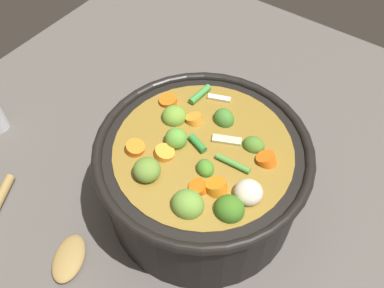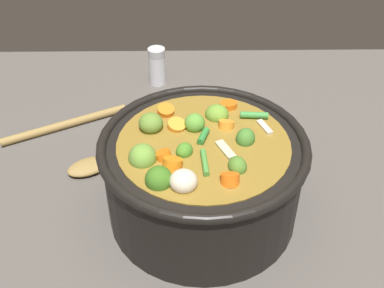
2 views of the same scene
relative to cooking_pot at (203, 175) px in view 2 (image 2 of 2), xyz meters
The scene contains 4 objects.
ground_plane 0.08m from the cooking_pot, 27.01° to the left, with size 1.10×1.10×0.00m, color #514C47.
cooking_pot is the anchor object (origin of this frame).
wooden_spoon 0.29m from the cooking_pot, 144.25° to the left, with size 0.23×0.23×0.02m.
salt_shaker 0.41m from the cooking_pot, 102.38° to the left, with size 0.04×0.04×0.08m.
Camera 2 is at (-0.02, -0.54, 0.56)m, focal length 44.86 mm.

